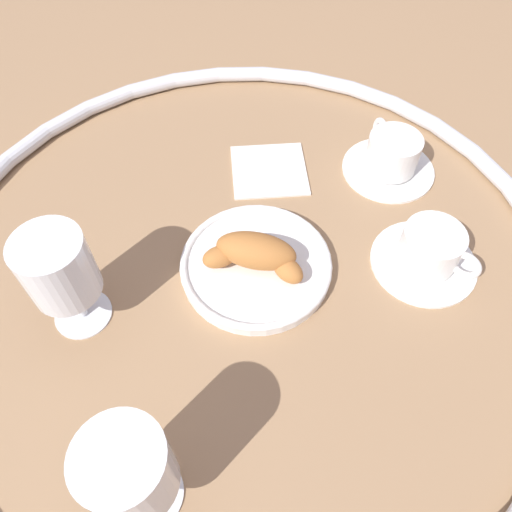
% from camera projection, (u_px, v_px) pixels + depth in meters
% --- Properties ---
extents(ground_plane, '(2.20, 2.20, 0.00)m').
position_uv_depth(ground_plane, '(244.00, 263.00, 0.64)').
color(ground_plane, '#997551').
extents(table_chrome_rim, '(0.82, 0.82, 0.02)m').
position_uv_depth(table_chrome_rim, '(243.00, 257.00, 0.63)').
color(table_chrome_rim, silver).
rests_on(table_chrome_rim, ground_plane).
extents(pastry_plate, '(0.19, 0.19, 0.02)m').
position_uv_depth(pastry_plate, '(256.00, 265.00, 0.63)').
color(pastry_plate, white).
rests_on(pastry_plate, ground_plane).
extents(croissant_large, '(0.14, 0.07, 0.04)m').
position_uv_depth(croissant_large, '(255.00, 254.00, 0.60)').
color(croissant_large, '#AD6B33').
rests_on(croissant_large, pastry_plate).
extents(coffee_cup_near, '(0.14, 0.14, 0.06)m').
position_uv_depth(coffee_cup_near, '(391.00, 157.00, 0.72)').
color(coffee_cup_near, white).
rests_on(coffee_cup_near, ground_plane).
extents(coffee_cup_far, '(0.14, 0.14, 0.06)m').
position_uv_depth(coffee_cup_far, '(429.00, 252.00, 0.62)').
color(coffee_cup_far, white).
rests_on(coffee_cup_far, ground_plane).
extents(juice_glass_left, '(0.08, 0.08, 0.14)m').
position_uv_depth(juice_glass_left, '(129.00, 471.00, 0.40)').
color(juice_glass_left, white).
rests_on(juice_glass_left, ground_plane).
extents(juice_glass_right, '(0.08, 0.08, 0.14)m').
position_uv_depth(juice_glass_right, '(59.00, 271.00, 0.52)').
color(juice_glass_right, white).
rests_on(juice_glass_right, ground_plane).
extents(folded_napkin, '(0.14, 0.14, 0.01)m').
position_uv_depth(folded_napkin, '(269.00, 169.00, 0.74)').
color(folded_napkin, silver).
rests_on(folded_napkin, ground_plane).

